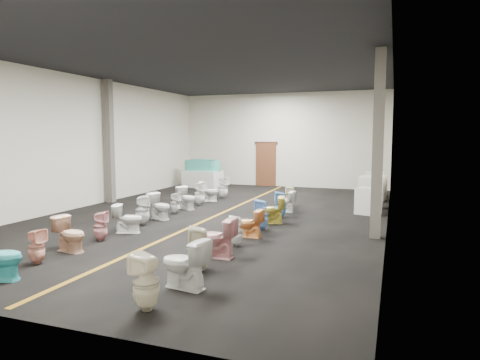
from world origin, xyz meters
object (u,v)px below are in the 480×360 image
(toilet_right_1, at_px, (184,263))
(toilet_left_7, at_px, (175,203))
(toilet_right_10, at_px, (290,197))
(display_table, at_px, (203,179))
(toilet_left_11, at_px, (223,187))
(bathtub, at_px, (203,165))
(toilet_left_3, at_px, (100,226))
(toilet_right_0, at_px, (146,282))
(toilet_right_2, at_px, (200,248))
(toilet_left_9, at_px, (200,194))
(toilet_right_3, at_px, (216,238))
(appliance_crate_d, at_px, (374,184))
(toilet_right_7, at_px, (271,210))
(toilet_left_8, at_px, (187,198))
(toilet_right_4, at_px, (236,231))
(toilet_right_6, at_px, (261,215))
(toilet_left_2, at_px, (70,234))
(toilet_left_1, at_px, (36,246))
(toilet_left_5, at_px, (142,210))
(toilet_right_5, at_px, (249,223))
(toilet_right_8, at_px, (281,204))
(toilet_right_9, at_px, (284,201))
(appliance_crate_a, at_px, (368,201))
(toilet_left_10, at_px, (209,191))
(toilet_left_4, at_px, (128,219))
(toilet_left_6, at_px, (160,206))
(appliance_crate_b, at_px, (371,192))
(appliance_crate_c, at_px, (373,188))

(toilet_right_1, bearing_deg, toilet_left_7, -140.95)
(toilet_right_1, xyz_separation_m, toilet_right_10, (-0.20, 8.33, -0.04))
(display_table, xyz_separation_m, toilet_left_11, (2.24, -2.92, 0.02))
(toilet_left_11, bearing_deg, bathtub, 59.40)
(toilet_left_3, xyz_separation_m, toilet_left_11, (0.11, 7.39, 0.08))
(toilet_right_1, bearing_deg, toilet_right_0, 3.91)
(toilet_right_2, bearing_deg, toilet_right_1, -11.08)
(toilet_left_3, xyz_separation_m, toilet_left_9, (-0.03, 5.52, 0.07))
(toilet_left_7, height_order, toilet_right_1, toilet_right_1)
(toilet_left_9, height_order, toilet_right_3, toilet_left_9)
(appliance_crate_d, bearing_deg, toilet_left_9, -142.23)
(display_table, height_order, bathtub, bathtub)
(toilet_right_7, bearing_deg, toilet_left_8, -129.42)
(display_table, relative_size, toilet_left_8, 2.40)
(toilet_right_4, distance_m, toilet_right_6, 1.79)
(toilet_left_9, xyz_separation_m, toilet_right_6, (3.24, -3.10, -0.01))
(appliance_crate_d, xyz_separation_m, toilet_left_2, (-5.71, -10.95, -0.11))
(toilet_left_1, height_order, toilet_left_5, toilet_left_5)
(toilet_right_3, relative_size, toilet_right_6, 1.01)
(toilet_right_3, bearing_deg, toilet_left_9, -152.40)
(toilet_right_1, bearing_deg, toilet_right_5, -168.56)
(bathtub, xyz_separation_m, toilet_right_6, (5.35, -7.89, -0.66))
(bathtub, height_order, toilet_right_0, bathtub)
(toilet_right_8, xyz_separation_m, toilet_right_9, (-0.11, 0.93, -0.05))
(appliance_crate_a, xyz_separation_m, toilet_left_7, (-5.75, -2.04, -0.08))
(toilet_left_10, bearing_deg, toilet_right_9, -132.99)
(appliance_crate_a, relative_size, toilet_left_4, 1.15)
(display_table, height_order, toilet_right_2, toilet_right_2)
(appliance_crate_a, relative_size, toilet_right_3, 1.01)
(display_table, xyz_separation_m, toilet_right_8, (5.38, -6.03, -0.01))
(toilet_left_4, relative_size, toilet_right_10, 0.99)
(toilet_right_9, bearing_deg, toilet_left_7, -59.92)
(toilet_left_7, distance_m, toilet_left_8, 0.90)
(appliance_crate_d, xyz_separation_m, toilet_left_5, (-5.76, -8.10, -0.07))
(toilet_left_6, distance_m, toilet_right_7, 3.31)
(appliance_crate_b, height_order, toilet_right_6, appliance_crate_b)
(toilet_right_3, distance_m, toilet_right_6, 2.77)
(toilet_right_10, bearing_deg, toilet_left_10, -112.12)
(toilet_right_8, bearing_deg, toilet_left_9, -130.36)
(toilet_right_5, relative_size, toilet_right_8, 0.88)
(toilet_right_9, bearing_deg, toilet_right_8, 11.92)
(toilet_left_5, relative_size, toilet_right_3, 1.02)
(toilet_right_0, xyz_separation_m, toilet_right_4, (-0.04, 3.74, -0.07))
(toilet_left_2, height_order, toilet_right_3, toilet_right_3)
(appliance_crate_d, bearing_deg, display_table, 177.52)
(toilet_left_8, xyz_separation_m, toilet_right_4, (3.25, -4.00, -0.03))
(toilet_left_6, bearing_deg, display_table, 34.78)
(toilet_left_1, xyz_separation_m, toilet_right_4, (3.15, 2.55, 0.00))
(display_table, relative_size, appliance_crate_c, 1.92)
(toilet_right_1, bearing_deg, toilet_left_9, -147.10)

